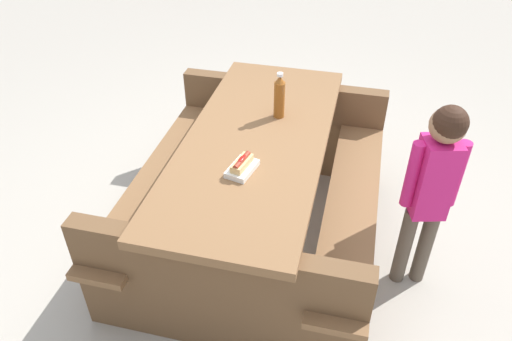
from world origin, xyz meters
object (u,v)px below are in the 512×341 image
at_px(child_in_coat, 433,179).
at_px(hotdog_tray, 242,166).
at_px(picnic_table, 256,181).
at_px(soda_bottle, 279,97).

bearing_deg(child_in_coat, hotdog_tray, -82.65).
height_order(picnic_table, hotdog_tray, hotdog_tray).
xyz_separation_m(picnic_table, soda_bottle, (-0.25, 0.09, 0.43)).
distance_m(soda_bottle, hotdog_tray, 0.57).
bearing_deg(soda_bottle, picnic_table, -20.67).
bearing_deg(hotdog_tray, soda_bottle, 168.73).
distance_m(picnic_table, soda_bottle, 0.51).
bearing_deg(hotdog_tray, child_in_coat, 97.35).
distance_m(picnic_table, hotdog_tray, 0.46).
relative_size(picnic_table, soda_bottle, 6.89).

